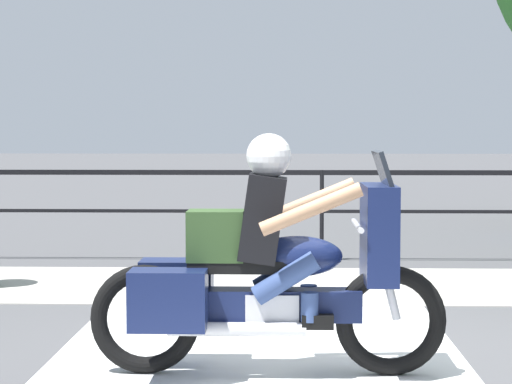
# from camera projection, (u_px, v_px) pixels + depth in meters

# --- Properties ---
(ground_plane) EXTENTS (120.00, 120.00, 0.00)m
(ground_plane) POSITION_uv_depth(u_px,v_px,m) (350.00, 363.00, 6.75)
(ground_plane) COLOR #4C4C4F
(sidewalk_band) EXTENTS (44.00, 2.40, 0.01)m
(sidewalk_band) POSITION_uv_depth(u_px,v_px,m) (328.00, 285.00, 10.14)
(sidewalk_band) COLOR #B7B2A8
(sidewalk_band) RESTS_ON ground
(crosswalk_band) EXTENTS (2.85, 6.00, 0.01)m
(crosswalk_band) POSITION_uv_depth(u_px,v_px,m) (257.00, 369.00, 6.56)
(crosswalk_band) COLOR silver
(crosswalk_band) RESTS_ON ground
(fence_railing) EXTENTS (36.00, 0.05, 1.10)m
(fence_railing) POSITION_uv_depth(u_px,v_px,m) (322.00, 189.00, 11.93)
(fence_railing) COLOR black
(fence_railing) RESTS_ON ground
(motorcycle) EXTENTS (2.30, 0.76, 1.56)m
(motorcycle) POSITION_uv_depth(u_px,v_px,m) (267.00, 269.00, 6.40)
(motorcycle) COLOR black
(motorcycle) RESTS_ON ground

